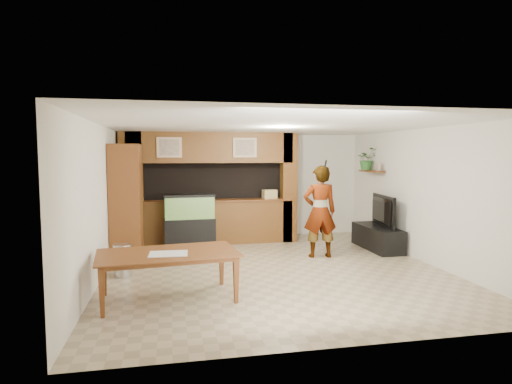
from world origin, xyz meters
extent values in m
plane|color=tan|center=(0.00, 0.00, 0.00)|extent=(6.50, 6.50, 0.00)
plane|color=white|center=(0.00, 0.00, 2.60)|extent=(6.50, 6.50, 0.00)
plane|color=silver|center=(0.00, 3.25, 1.30)|extent=(6.00, 0.00, 6.00)
plane|color=silver|center=(-3.00, 0.00, 1.30)|extent=(0.00, 6.50, 6.50)
plane|color=silver|center=(3.00, 0.00, 1.30)|extent=(0.00, 6.50, 6.50)
cube|color=brown|center=(-0.90, 2.45, 0.50)|extent=(3.80, 0.35, 1.00)
cube|color=brown|center=(-0.90, 2.45, 1.02)|extent=(3.80, 0.43, 0.04)
cube|color=brown|center=(-0.90, 2.45, 2.25)|extent=(3.80, 0.35, 0.70)
cube|color=brown|center=(-2.70, 2.45, 1.30)|extent=(0.50, 0.35, 2.60)
cube|color=brown|center=(0.95, 2.45, 1.30)|extent=(0.35, 0.35, 2.60)
cube|color=black|center=(-0.90, 3.00, 1.45)|extent=(4.20, 0.45, 0.85)
cube|color=tan|center=(-1.85, 2.26, 2.25)|extent=(0.55, 0.03, 0.45)
cube|color=tan|center=(-1.85, 2.24, 2.25)|extent=(0.43, 0.01, 0.35)
cube|color=tan|center=(-0.15, 2.26, 2.25)|extent=(0.55, 0.03, 0.45)
cube|color=tan|center=(-0.15, 2.24, 2.25)|extent=(0.43, 0.01, 0.35)
cylinder|color=black|center=(-2.97, 1.00, 1.90)|extent=(0.04, 0.25, 0.25)
cylinder|color=white|center=(-2.94, 1.00, 1.90)|extent=(0.01, 0.21, 0.21)
cube|color=brown|center=(2.85, 1.95, 1.70)|extent=(0.25, 0.90, 0.04)
cube|color=brown|center=(-2.70, 1.30, 1.15)|extent=(0.57, 0.94, 2.29)
cylinder|color=#B2B2B7|center=(-2.66, 0.06, 0.28)|extent=(0.31, 0.31, 0.56)
cube|color=black|center=(-1.44, 1.95, 0.35)|extent=(1.11, 0.41, 0.69)
cube|color=#3B8736|center=(-1.44, 1.95, 0.93)|extent=(1.06, 0.39, 0.48)
cube|color=black|center=(-1.44, 1.95, 1.20)|extent=(1.11, 0.41, 0.06)
cube|color=black|center=(2.65, 1.19, 0.25)|extent=(0.56, 1.52, 0.51)
imported|color=black|center=(2.65, 1.19, 0.85)|extent=(0.30, 1.22, 0.70)
cube|color=tan|center=(2.85, 1.63, 1.81)|extent=(0.04, 0.14, 0.18)
imported|color=#296026|center=(2.82, 2.16, 1.99)|extent=(0.56, 0.51, 0.54)
imported|color=tan|center=(1.13, 0.73, 0.94)|extent=(0.71, 0.50, 1.87)
cylinder|color=black|center=(1.18, 0.57, 1.91)|extent=(0.03, 0.09, 0.15)
imported|color=brown|center=(-1.88, -1.34, 0.35)|extent=(2.09, 1.32, 0.69)
cube|color=silver|center=(-1.87, -1.42, 0.70)|extent=(0.55, 0.41, 0.01)
cube|color=tan|center=(0.48, 2.45, 1.15)|extent=(0.35, 0.26, 0.21)
camera|label=1|loc=(-1.81, -7.46, 2.09)|focal=30.00mm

